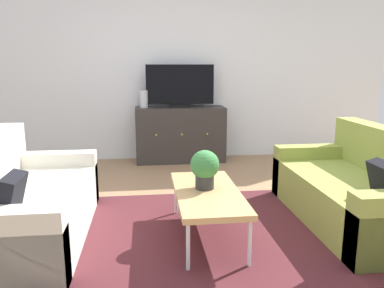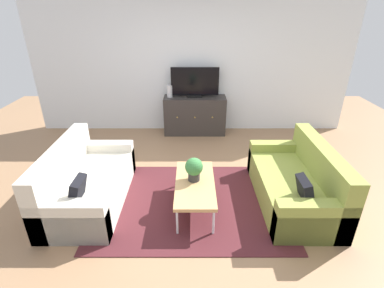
{
  "view_description": "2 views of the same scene",
  "coord_description": "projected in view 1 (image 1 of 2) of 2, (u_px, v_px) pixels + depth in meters",
  "views": [
    {
      "loc": [
        -0.42,
        -3.08,
        1.36
      ],
      "look_at": [
        0.0,
        0.37,
        0.64
      ],
      "focal_mm": 35.94,
      "sensor_mm": 36.0,
      "label": 1
    },
    {
      "loc": [
        0.01,
        -3.32,
        2.41
      ],
      "look_at": [
        0.0,
        0.37,
        0.64
      ],
      "focal_mm": 26.82,
      "sensor_mm": 36.0,
      "label": 2
    }
  ],
  "objects": [
    {
      "name": "couch_left_side",
      "position": [
        17.0,
        207.0,
        2.99
      ],
      "size": [
        0.87,
        1.68,
        0.81
      ],
      "color": "beige",
      "rests_on": "ground_plane"
    },
    {
      "name": "ground_plane",
      "position": [
        197.0,
        225.0,
        3.32
      ],
      "size": [
        10.0,
        10.0,
        0.0
      ],
      "primitive_type": "plane",
      "color": "#997251"
    },
    {
      "name": "couch_right_side",
      "position": [
        363.0,
        193.0,
        3.34
      ],
      "size": [
        0.87,
        1.68,
        0.81
      ],
      "color": "olive",
      "rests_on": "ground_plane"
    },
    {
      "name": "tv_console",
      "position": [
        180.0,
        134.0,
        5.46
      ],
      "size": [
        1.25,
        0.47,
        0.77
      ],
      "color": "#332D2B",
      "rests_on": "ground_plane"
    },
    {
      "name": "wall_back",
      "position": [
        174.0,
        65.0,
        5.52
      ],
      "size": [
        6.4,
        0.12,
        2.7
      ],
      "primitive_type": "cube",
      "color": "white",
      "rests_on": "ground_plane"
    },
    {
      "name": "area_rug",
      "position": [
        200.0,
        231.0,
        3.17
      ],
      "size": [
        2.5,
        1.9,
        0.01
      ],
      "primitive_type": "cube",
      "color": "#4C1E23",
      "rests_on": "ground_plane"
    },
    {
      "name": "glass_vase",
      "position": [
        144.0,
        99.0,
        5.29
      ],
      "size": [
        0.11,
        0.11,
        0.24
      ],
      "primitive_type": "cylinder",
      "color": "silver",
      "rests_on": "tv_console"
    },
    {
      "name": "coffee_table",
      "position": [
        207.0,
        194.0,
        3.02
      ],
      "size": [
        0.5,
        1.09,
        0.39
      ],
      "color": "tan",
      "rests_on": "ground_plane"
    },
    {
      "name": "flat_screen_tv",
      "position": [
        180.0,
        86.0,
        5.34
      ],
      "size": [
        0.94,
        0.16,
        0.59
      ],
      "color": "black",
      "rests_on": "tv_console"
    },
    {
      "name": "potted_plant",
      "position": [
        205.0,
        168.0,
        3.03
      ],
      "size": [
        0.23,
        0.23,
        0.31
      ],
      "color": "#2D2D2D",
      "rests_on": "coffee_table"
    }
  ]
}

